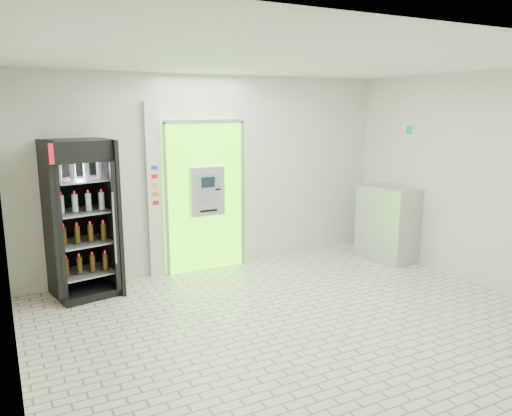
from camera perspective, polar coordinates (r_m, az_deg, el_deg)
ground at (r=6.11m, az=4.87°, el=-12.87°), size 6.00×6.00×0.00m
room_shell at (r=5.61m, az=5.19°, el=4.54°), size 6.00×6.00×6.00m
atm_assembly at (r=7.75m, az=-5.90°, el=1.43°), size 1.30×0.24×2.33m
pillar at (r=7.51m, az=-11.55°, el=1.94°), size 0.22×0.11×2.60m
beverage_cooler at (r=7.05m, az=-19.29°, el=-1.51°), size 0.91×0.86×2.10m
steel_cabinet at (r=8.58m, az=14.90°, el=-1.69°), size 0.73×1.00×1.23m
exit_sign at (r=8.56m, az=17.15°, el=8.35°), size 0.02×0.22×0.26m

